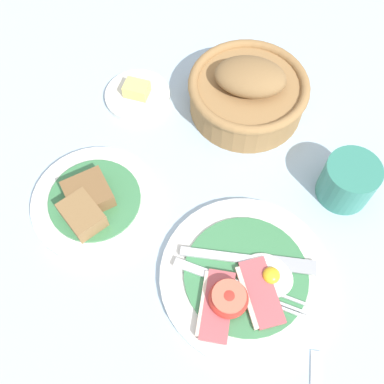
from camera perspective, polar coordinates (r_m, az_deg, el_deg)
name	(u,v)px	position (r m, az deg, el deg)	size (l,w,h in m)	color
ground_plane	(196,264)	(0.63, 0.52, -9.14)	(3.00, 3.00, 0.00)	#A3BCD1
breakfast_plate	(244,279)	(0.62, 6.68, -10.95)	(0.23, 0.23, 0.04)	silver
bread_plate	(93,202)	(0.67, -12.46, -1.23)	(0.19, 0.19, 0.04)	silver
sugar_cup	(348,180)	(0.69, 19.25, 1.43)	(0.08, 0.08, 0.07)	#337F6B
bread_basket	(248,92)	(0.74, 7.10, 12.54)	(0.19, 0.19, 0.10)	olive
butter_dish	(138,94)	(0.78, -6.93, 12.19)	(0.11, 0.11, 0.03)	silver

